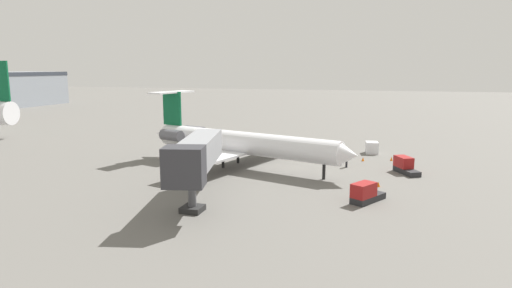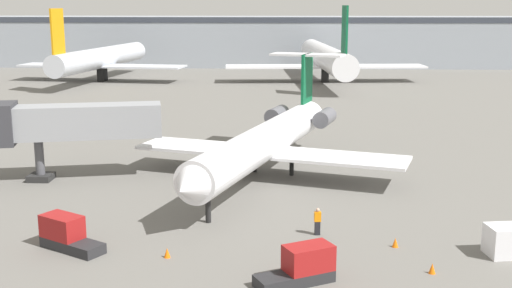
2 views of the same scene
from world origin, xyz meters
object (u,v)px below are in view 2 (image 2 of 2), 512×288
jet_bridge (61,123)px  baggage_tug_lead (67,234)px  regional_jet (269,139)px  ground_crew_marshaller (318,221)px  traffic_cone_far (167,253)px  traffic_cone_mid (432,268)px  parked_airliner_west_mid (326,58)px  parked_airliner_west_end (101,58)px  traffic_cone_near (395,243)px  cargo_container_uld (506,241)px  baggage_tug_trailing (302,267)px

jet_bridge → baggage_tug_lead: bearing=-70.7°
regional_jet → baggage_tug_lead: 19.72m
ground_crew_marshaller → traffic_cone_far: bearing=-154.7°
ground_crew_marshaller → traffic_cone_far: (-8.43, -3.99, -0.58)m
jet_bridge → baggage_tug_lead: (5.17, -14.72, -3.70)m
traffic_cone_mid → parked_airliner_west_mid: parked_airliner_west_mid is taller
traffic_cone_mid → parked_airliner_west_end: size_ratio=0.02×
jet_bridge → traffic_cone_near: 27.88m
traffic_cone_far → traffic_cone_near: bearing=9.5°
traffic_cone_mid → parked_airliner_west_end: parked_airliner_west_end is taller
regional_jet → traffic_cone_mid: bearing=-64.5°
jet_bridge → parked_airliner_west_mid: parked_airliner_west_mid is taller
traffic_cone_near → parked_airliner_west_end: 89.81m
regional_jet → ground_crew_marshaller: size_ratio=17.45×
ground_crew_marshaller → traffic_cone_mid: ground_crew_marshaller is taller
jet_bridge → ground_crew_marshaller: jet_bridge is taller
regional_jet → jet_bridge: size_ratio=2.13×
ground_crew_marshaller → cargo_container_uld: cargo_container_uld is taller
cargo_container_uld → traffic_cone_far: (-18.73, -1.18, -0.57)m
regional_jet → parked_airliner_west_end: parked_airliner_west_end is taller
regional_jet → baggage_tug_lead: bearing=-124.4°
jet_bridge → cargo_container_uld: bearing=-26.1°
regional_jet → parked_airliner_west_end: bearing=116.1°
ground_crew_marshaller → traffic_cone_near: bearing=-22.8°
traffic_cone_near → parked_airliner_west_end: size_ratio=0.02×
regional_jet → cargo_container_uld: regional_jet is taller
regional_jet → cargo_container_uld: bearing=-49.8°
ground_crew_marshaller → traffic_cone_mid: 7.92m
ground_crew_marshaller → parked_airliner_west_mid: parked_airliner_west_mid is taller
cargo_container_uld → parked_airliner_west_end: parked_airliner_west_end is taller
jet_bridge → cargo_container_uld: size_ratio=5.92×
regional_jet → traffic_cone_far: size_ratio=53.62×
baggage_tug_trailing → traffic_cone_mid: 6.92m
regional_jet → traffic_cone_mid: regional_jet is taller
traffic_cone_near → baggage_tug_lead: bearing=-176.8°
cargo_container_uld → traffic_cone_near: 6.03m
traffic_cone_mid → parked_airliner_west_end: 93.67m
parked_airliner_west_end → baggage_tug_trailing: bearing=-68.2°
regional_jet → cargo_container_uld: size_ratio=12.61×
traffic_cone_far → parked_airliner_west_mid: bearing=80.7°
traffic_cone_near → traffic_cone_far: (-12.80, -2.15, 0.00)m
baggage_tug_trailing → jet_bridge: bearing=134.5°
cargo_container_uld → traffic_cone_near: cargo_container_uld is taller
cargo_container_uld → traffic_cone_far: size_ratio=4.25×
traffic_cone_near → jet_bridge: bearing=150.2°
baggage_tug_trailing → parked_airliner_west_mid: bearing=85.9°
traffic_cone_mid → baggage_tug_trailing: bearing=-168.3°
baggage_tug_trailing → parked_airliner_west_end: (-34.25, 85.53, 3.30)m
jet_bridge → traffic_cone_mid: jet_bridge is taller
traffic_cone_far → jet_bridge: bearing=125.1°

